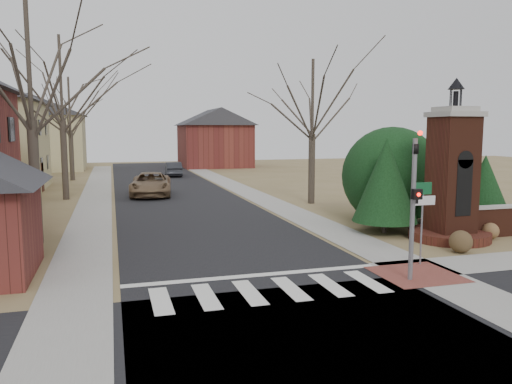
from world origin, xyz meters
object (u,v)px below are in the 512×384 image
object	(u,v)px
brick_gate_monument	(452,187)
distant_car	(173,169)
pickup_truck	(151,184)
traffic_signal_pole	(414,194)
sign_post	(422,207)

from	to	relation	value
brick_gate_monument	distant_car	world-z (taller)	brick_gate_monument
distant_car	pickup_truck	bearing A→B (deg)	79.84
traffic_signal_pole	sign_post	world-z (taller)	traffic_signal_pole
brick_gate_monument	pickup_truck	xyz separation A→B (m)	(-10.60, 17.35, -1.38)
pickup_truck	distant_car	distance (m)	14.52
traffic_signal_pole	brick_gate_monument	world-z (taller)	brick_gate_monument
traffic_signal_pole	pickup_truck	xyz separation A→B (m)	(-5.90, 21.78, -1.80)
pickup_truck	distant_car	size ratio (longest dim) A/B	1.36
sign_post	pickup_truck	size ratio (longest dim) A/B	0.49
sign_post	brick_gate_monument	xyz separation A→B (m)	(3.41, 3.01, 0.22)
brick_gate_monument	sign_post	bearing A→B (deg)	-138.58
traffic_signal_pole	sign_post	xyz separation A→B (m)	(1.29, 1.41, -0.64)
traffic_signal_pole	distant_car	distance (m)	36.09
traffic_signal_pole	pickup_truck	bearing A→B (deg)	105.16
sign_post	brick_gate_monument	size ratio (longest dim) A/B	0.42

